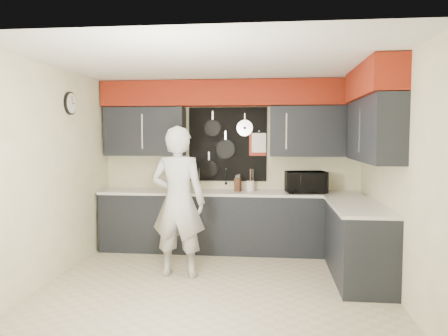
# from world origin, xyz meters

# --- Properties ---
(ground) EXTENTS (4.00, 4.00, 0.00)m
(ground) POSITION_xyz_m (0.00, 0.00, 0.00)
(ground) COLOR beige
(ground) RESTS_ON ground
(back_wall_assembly) EXTENTS (4.00, 0.36, 2.60)m
(back_wall_assembly) POSITION_xyz_m (0.01, 1.60, 2.01)
(back_wall_assembly) COLOR #FAF0C1
(back_wall_assembly) RESTS_ON ground
(right_wall_assembly) EXTENTS (0.36, 3.50, 2.60)m
(right_wall_assembly) POSITION_xyz_m (1.85, 0.26, 1.94)
(right_wall_assembly) COLOR #FAF0C1
(right_wall_assembly) RESTS_ON ground
(left_wall_assembly) EXTENTS (0.05, 3.50, 2.60)m
(left_wall_assembly) POSITION_xyz_m (-1.99, 0.02, 1.33)
(left_wall_assembly) COLOR #FAF0C1
(left_wall_assembly) RESTS_ON ground
(base_cabinets) EXTENTS (3.95, 2.20, 0.92)m
(base_cabinets) POSITION_xyz_m (0.49, 1.13, 0.46)
(base_cabinets) COLOR black
(base_cabinets) RESTS_ON ground
(microwave) EXTENTS (0.62, 0.47, 0.31)m
(microwave) POSITION_xyz_m (1.14, 1.40, 1.08)
(microwave) COLOR black
(microwave) RESTS_ON base_cabinets
(knife_block) EXTENTS (0.11, 0.11, 0.20)m
(knife_block) POSITION_xyz_m (0.13, 1.47, 1.02)
(knife_block) COLOR #321D10
(knife_block) RESTS_ON base_cabinets
(utensil_crock) EXTENTS (0.12, 0.12, 0.16)m
(utensil_crock) POSITION_xyz_m (0.32, 1.51, 1.00)
(utensil_crock) COLOR white
(utensil_crock) RESTS_ON base_cabinets
(coffee_maker) EXTENTS (0.22, 0.26, 0.37)m
(coffee_maker) POSITION_xyz_m (-0.79, 1.46, 1.11)
(coffee_maker) COLOR black
(coffee_maker) RESTS_ON base_cabinets
(person) EXTENTS (0.73, 0.52, 1.88)m
(person) POSITION_xyz_m (-0.51, 0.20, 0.94)
(person) COLOR #B0AFAD
(person) RESTS_ON ground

